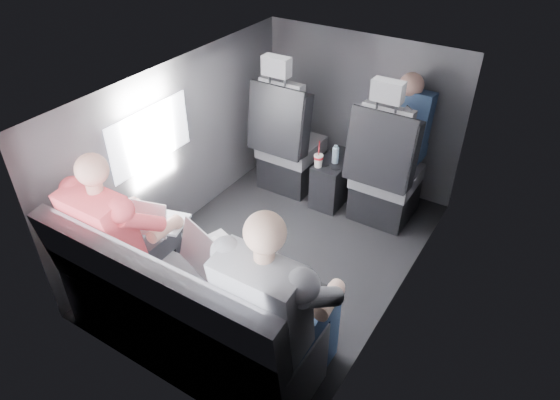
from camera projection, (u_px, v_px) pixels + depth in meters
The scene contains 20 objects.
floor at pixel (280, 254), 3.81m from camera, with size 2.60×2.60×0.00m, color black.
ceiling at pixel (281, 87), 3.04m from camera, with size 2.60×2.60×0.00m, color #B2B2AD.
panel_left at pixel (181, 146), 3.82m from camera, with size 0.02×2.60×1.35m, color #56565B.
panel_right at pixel (406, 222), 3.03m from camera, with size 0.02×2.60×1.35m, color #56565B.
panel_front at pixel (360, 111), 4.33m from camera, with size 1.80×0.02×1.35m, color #56565B.
panel_back at pixel (144, 297), 2.52m from camera, with size 1.80×0.02×1.35m, color #56565B.
side_window at pixel (151, 136), 3.47m from camera, with size 0.02×0.75×0.42m, color white.
seatbelt at pixel (382, 141), 3.62m from camera, with size 0.05×0.01×0.65m, color black.
front_seat_left at pixel (288, 148), 4.36m from camera, with size 0.52×0.58×1.26m.
front_seat_right at pixel (384, 177), 3.97m from camera, with size 0.52×0.58×1.26m.
center_console at pixel (334, 180), 4.31m from camera, with size 0.24×0.48×0.41m.
rear_bench at pixel (184, 317), 2.90m from camera, with size 1.60×0.57×0.92m.
soda_cup at pixel (318, 160), 4.07m from camera, with size 0.08×0.08×0.24m.
water_bottle at pixel (335, 155), 4.11m from camera, with size 0.06×0.06×0.16m.
laptop_white at pixel (155, 220), 3.13m from camera, with size 0.36×0.36×0.23m.
laptop_silver at pixel (214, 253), 2.86m from camera, with size 0.44×0.44×0.26m.
laptop_black at pixel (297, 291), 2.63m from camera, with size 0.31×0.28×0.22m.
passenger_rear_left at pixel (124, 235), 3.00m from camera, with size 0.51×0.63×1.24m.
passenger_rear_right at pixel (278, 305), 2.51m from camera, with size 0.54×0.66×1.29m.
passenger_front_right at pixel (405, 126), 3.94m from camera, with size 0.38×0.38×0.75m.
Camera 1 is at (1.53, -2.44, 2.53)m, focal length 32.00 mm.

